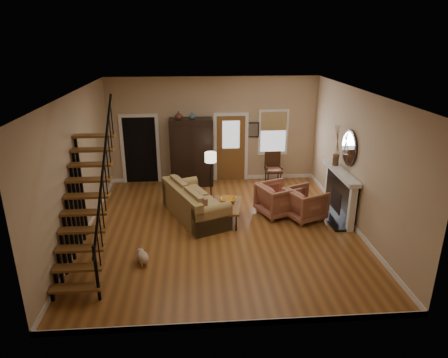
{
  "coord_description": "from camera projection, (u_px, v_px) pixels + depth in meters",
  "views": [
    {
      "loc": [
        -0.59,
        -8.75,
        4.51
      ],
      "look_at": [
        0.1,
        0.4,
        1.15
      ],
      "focal_mm": 32.0,
      "sensor_mm": 36.0,
      "label": 1
    }
  ],
  "objects": [
    {
      "name": "sofa",
      "position": [
        195.0,
        202.0,
        10.25
      ],
      "size": [
        1.78,
        2.44,
        0.84
      ],
      "primitive_type": null,
      "rotation": [
        0.0,
        0.0,
        0.41
      ],
      "color": "#9B7E46",
      "rests_on": "ground"
    },
    {
      "name": "fireplace",
      "position": [
        341.0,
        190.0,
        10.22
      ],
      "size": [
        0.33,
        1.95,
        2.3
      ],
      "color": "black",
      "rests_on": "ground"
    },
    {
      "name": "room",
      "position": [
        201.0,
        150.0,
        10.89
      ],
      "size": [
        7.0,
        7.33,
        3.3
      ],
      "color": "#945725",
      "rests_on": "ground"
    },
    {
      "name": "coffee_table",
      "position": [
        227.0,
        212.0,
        10.13
      ],
      "size": [
        0.9,
        1.31,
        0.46
      ],
      "primitive_type": null,
      "rotation": [
        0.0,
        0.0,
        -0.17
      ],
      "color": "brown",
      "rests_on": "ground"
    },
    {
      "name": "books",
      "position": [
        223.0,
        208.0,
        9.75
      ],
      "size": [
        0.22,
        0.3,
        0.06
      ],
      "primitive_type": null,
      "color": "beige",
      "rests_on": "coffee_table"
    },
    {
      "name": "vase_a",
      "position": [
        179.0,
        115.0,
        11.8
      ],
      "size": [
        0.24,
        0.24,
        0.25
      ],
      "primitive_type": "imported",
      "color": "#4C2619",
      "rests_on": "armoire"
    },
    {
      "name": "armchair_right",
      "position": [
        277.0,
        199.0,
        10.43
      ],
      "size": [
        1.19,
        1.18,
        0.84
      ],
      "primitive_type": "imported",
      "rotation": [
        0.0,
        0.0,
        1.95
      ],
      "color": "brown",
      "rests_on": "ground"
    },
    {
      "name": "floor_lamp",
      "position": [
        211.0,
        177.0,
        11.24
      ],
      "size": [
        0.35,
        0.35,
        1.41
      ],
      "primitive_type": null,
      "rotation": [
        0.0,
        0.0,
        -0.07
      ],
      "color": "black",
      "rests_on": "ground"
    },
    {
      "name": "vase_b",
      "position": [
        192.0,
        116.0,
        11.84
      ],
      "size": [
        0.2,
        0.2,
        0.21
      ],
      "primitive_type": "imported",
      "color": "#334C60",
      "rests_on": "armoire"
    },
    {
      "name": "staircase",
      "position": [
        84.0,
        191.0,
        7.82
      ],
      "size": [
        0.94,
        2.8,
        3.2
      ],
      "primitive_type": null,
      "color": "brown",
      "rests_on": "ground"
    },
    {
      "name": "dog",
      "position": [
        143.0,
        258.0,
        8.23
      ],
      "size": [
        0.36,
        0.46,
        0.29
      ],
      "primitive_type": null,
      "rotation": [
        0.0,
        0.0,
        0.37
      ],
      "color": "beige",
      "rests_on": "ground"
    },
    {
      "name": "side_chair",
      "position": [
        273.0,
        169.0,
        12.5
      ],
      "size": [
        0.54,
        0.54,
        1.02
      ],
      "primitive_type": null,
      "color": "#3B2212",
      "rests_on": "ground"
    },
    {
      "name": "armchair_left",
      "position": [
        305.0,
        204.0,
        10.2
      ],
      "size": [
        1.17,
        1.16,
        0.82
      ],
      "primitive_type": "imported",
      "rotation": [
        0.0,
        0.0,
        1.99
      ],
      "color": "brown",
      "rests_on": "ground"
    },
    {
      "name": "bowl",
      "position": [
        228.0,
        200.0,
        10.17
      ],
      "size": [
        0.41,
        0.41,
        0.1
      ],
      "primitive_type": "imported",
      "color": "#C77717",
      "rests_on": "coffee_table"
    },
    {
      "name": "armoire",
      "position": [
        192.0,
        152.0,
        12.32
      ],
      "size": [
        1.3,
        0.6,
        2.1
      ],
      "primitive_type": null,
      "color": "black",
      "rests_on": "ground"
    }
  ]
}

